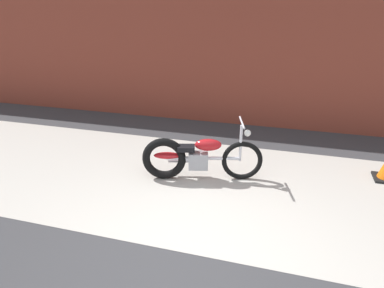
% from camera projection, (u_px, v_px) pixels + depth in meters
% --- Properties ---
extents(ground_plane, '(80.00, 80.00, 0.00)m').
position_uv_depth(ground_plane, '(192.00, 254.00, 4.04)').
color(ground_plane, '#38383A').
extents(sidewalk_slab, '(36.00, 3.50, 0.01)m').
position_uv_depth(sidewalk_slab, '(222.00, 185.00, 5.60)').
color(sidewalk_slab, '#B2ADA3').
rests_on(sidewalk_slab, ground).
extents(brick_building_wall, '(36.00, 0.50, 4.87)m').
position_uv_depth(brick_building_wall, '(257.00, 20.00, 7.76)').
color(brick_building_wall, brown).
rests_on(brick_building_wall, ground).
extents(motorcycle_red, '(1.96, 0.78, 1.03)m').
position_uv_depth(motorcycle_red, '(194.00, 157.00, 5.68)').
color(motorcycle_red, black).
rests_on(motorcycle_red, ground).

